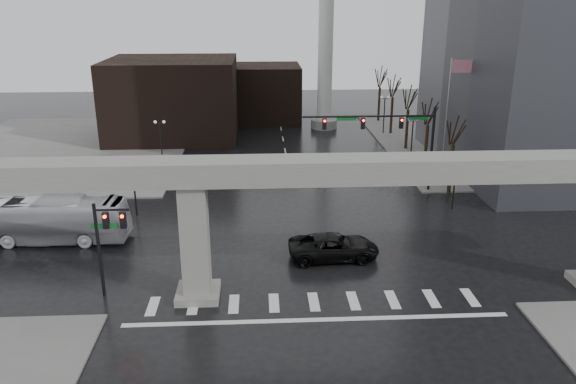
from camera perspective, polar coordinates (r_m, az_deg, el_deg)
name	(u,v)px	position (r m, az deg, el deg)	size (l,w,h in m)	color
ground	(312,293)	(35.30, 2.47, -10.26)	(160.00, 160.00, 0.00)	black
sidewalk_ne	(492,143)	(74.70, 20.05, 4.67)	(28.00, 36.00, 0.15)	slate
sidewalk_nw	(68,149)	(72.48, -21.42, 4.08)	(28.00, 36.00, 0.15)	slate
elevated_guideway	(336,188)	(32.62, 4.86, 0.40)	(48.00, 2.60, 8.70)	gray
building_far_left	(173,99)	(74.41, -11.58, 9.28)	(16.00, 14.00, 10.00)	black
building_far_mid	(266,93)	(83.65, -2.30, 10.02)	(10.00, 10.00, 8.00)	black
smokestack	(326,29)	(77.22, 3.88, 16.21)	(3.60, 3.60, 30.00)	silver
signal_mast_arm	(392,131)	(52.13, 10.52, 6.12)	(12.12, 0.43, 8.00)	black
signal_left_pole	(107,234)	(35.00, -17.95, -4.09)	(2.30, 0.30, 6.00)	black
flagpole_assembly	(450,105)	(56.57, 16.17, 8.47)	(2.06, 0.12, 12.00)	silver
lamp_right_0	(456,170)	(49.57, 16.69, 2.12)	(1.22, 0.32, 5.11)	black
lamp_right_1	(412,133)	(62.46, 12.52, 5.92)	(1.22, 0.32, 5.11)	black
lamp_right_2	(384,108)	(75.74, 9.77, 8.39)	(1.22, 0.32, 5.11)	black
lamp_left_0	(133,176)	(47.82, -15.45, 1.62)	(1.22, 0.32, 5.11)	black
lamp_left_1	(161,136)	(61.08, -12.82, 5.60)	(1.22, 0.32, 5.11)	black
lamp_left_2	(178,110)	(74.61, -11.12, 8.14)	(1.22, 0.32, 5.11)	black
tree_right_0	(451,165)	(53.72, 16.28, 2.69)	(1.09, 1.58, 7.50)	black
tree_right_1	(427,143)	(61.04, 13.90, 4.90)	(1.09, 1.61, 7.67)	black
tree_right_2	(407,125)	(68.51, 12.03, 6.63)	(1.10, 1.63, 7.85)	black
tree_right_3	(392,112)	(76.08, 10.51, 8.01)	(1.11, 1.66, 8.02)	black
tree_right_4	(379,101)	(83.74, 9.27, 9.14)	(1.12, 1.69, 8.19)	black
pickup_truck	(334,247)	(39.41, 4.68, -5.58)	(2.90, 6.30, 1.75)	black
city_bus	(45,220)	(45.40, -23.45, -2.63)	(2.85, 12.17, 3.39)	silver
far_car	(249,163)	(59.21, -3.95, 2.93)	(1.88, 4.66, 1.59)	black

